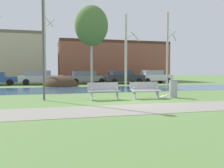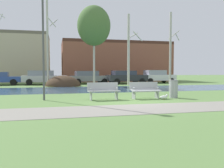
# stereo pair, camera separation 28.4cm
# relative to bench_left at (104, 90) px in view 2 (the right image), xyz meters

# --- Properties ---
(ground_plane) EXTENTS (120.00, 120.00, 0.00)m
(ground_plane) POSITION_rel_bench_left_xyz_m (1.11, 8.95, -0.47)
(ground_plane) COLOR #5B7F42
(paved_path_strip) EXTENTS (60.00, 2.33, 0.01)m
(paved_path_strip) POSITION_rel_bench_left_xyz_m (1.11, -3.09, -0.47)
(paved_path_strip) COLOR gray
(paved_path_strip) RESTS_ON ground
(river_band) EXTENTS (80.00, 6.38, 0.01)m
(river_band) POSITION_rel_bench_left_xyz_m (1.11, 6.89, -0.47)
(river_band) COLOR #33516B
(river_band) RESTS_ON ground
(soil_mound) EXTENTS (3.38, 3.30, 2.04)m
(soil_mound) POSITION_rel_bench_left_xyz_m (-1.68, 11.69, -0.47)
(soil_mound) COLOR #423021
(soil_mound) RESTS_ON ground
(bench_left) EXTENTS (1.62, 0.62, 0.87)m
(bench_left) POSITION_rel_bench_left_xyz_m (0.00, 0.00, 0.00)
(bench_left) COLOR #9EA0A3
(bench_left) RESTS_ON ground
(bench_right) EXTENTS (1.62, 0.62, 0.87)m
(bench_right) POSITION_rel_bench_left_xyz_m (2.22, -0.00, 0.00)
(bench_right) COLOR #9EA0A3
(bench_right) RESTS_ON ground
(trash_bin) EXTENTS (0.47, 0.47, 0.96)m
(trash_bin) POSITION_rel_bench_left_xyz_m (3.83, -0.05, 0.03)
(trash_bin) COLOR #999B9E
(trash_bin) RESTS_ON ground
(seagull) EXTENTS (0.47, 0.17, 0.27)m
(seagull) POSITION_rel_bench_left_xyz_m (3.01, -0.59, -0.34)
(seagull) COLOR white
(seagull) RESTS_ON ground
(streetlamp) EXTENTS (0.32, 0.32, 6.06)m
(streetlamp) POSITION_rel_bench_left_xyz_m (-2.90, 0.56, 3.50)
(streetlamp) COLOR #4C4C51
(streetlamp) RESTS_ON ground
(birch_left) EXTENTS (1.08, 1.80, 8.46)m
(birch_left) POSITION_rel_bench_left_xyz_m (-3.08, 11.91, 3.83)
(birch_left) COLOR #BCB7A8
(birch_left) RESTS_ON ground
(birch_center_left) EXTENTS (3.27, 3.27, 7.87)m
(birch_center_left) POSITION_rel_bench_left_xyz_m (1.35, 11.49, 5.42)
(birch_center_left) COLOR #BCB7A8
(birch_center_left) RESTS_ON ground
(birch_center) EXTENTS (1.64, 2.47, 7.38)m
(birch_center) POSITION_rel_bench_left_xyz_m (5.09, 11.91, 3.29)
(birch_center) COLOR beige
(birch_center) RESTS_ON ground
(birch_center_right) EXTENTS (1.13, 1.98, 7.68)m
(birch_center_right) POSITION_rel_bench_left_xyz_m (9.55, 11.33, 3.43)
(birch_center_right) COLOR #BCB7A8
(birch_center_right) RESTS_ON ground
(parked_sedan_second_silver) EXTENTS (4.80, 2.36, 1.51)m
(parked_sedan_second_silver) POSITION_rel_bench_left_xyz_m (-3.67, 14.70, 0.33)
(parked_sedan_second_silver) COLOR #B2B5BC
(parked_sedan_second_silver) RESTS_ON ground
(parked_hatch_third_grey) EXTENTS (4.61, 2.34, 1.47)m
(parked_hatch_third_grey) POSITION_rel_bench_left_xyz_m (1.27, 14.87, 0.31)
(parked_hatch_third_grey) COLOR slate
(parked_hatch_third_grey) RESTS_ON ground
(parked_wagon_fourth_dark) EXTENTS (4.70, 2.40, 1.51)m
(parked_wagon_fourth_dark) POSITION_rel_bench_left_xyz_m (5.49, 14.22, 0.33)
(parked_wagon_fourth_dark) COLOR #282B30
(parked_wagon_fourth_dark) RESTS_ON ground
(parked_suv_fifth_white) EXTENTS (4.38, 2.24, 1.57)m
(parked_suv_fifth_white) POSITION_rel_bench_left_xyz_m (9.55, 14.76, 0.35)
(parked_suv_fifth_white) COLOR silver
(parked_suv_fifth_white) RESTS_ON ground
(building_beige_block) EXTENTS (12.27, 7.97, 6.56)m
(building_beige_block) POSITION_rel_bench_left_xyz_m (-9.45, 23.67, 2.81)
(building_beige_block) COLOR #BCAD8E
(building_beige_block) RESTS_ON ground
(building_brick_low) EXTENTS (15.27, 7.72, 5.60)m
(building_brick_low) POSITION_rel_bench_left_xyz_m (6.12, 22.27, 2.33)
(building_brick_low) COLOR brown
(building_brick_low) RESTS_ON ground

